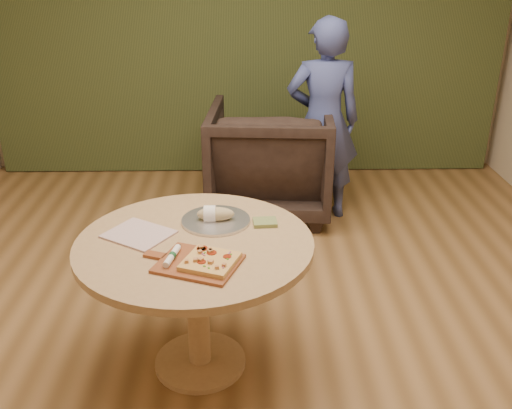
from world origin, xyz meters
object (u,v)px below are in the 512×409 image
object	(u,v)px
serving_tray	(216,220)
person_standing	(323,121)
armchair	(270,154)
cutlery_roll	(172,256)
flatbread_pizza	(210,261)
pedestal_table	(196,266)
pizza_paddle	(196,263)
bread_roll	(214,214)

from	to	relation	value
serving_tray	person_standing	world-z (taller)	person_standing
armchair	person_standing	world-z (taller)	person_standing
cutlery_roll	serving_tray	xyz separation A→B (m)	(0.18, 0.41, -0.02)
flatbread_pizza	pedestal_table	bearing A→B (deg)	109.92
cutlery_roll	pedestal_table	bearing A→B (deg)	79.91
pizza_paddle	person_standing	bearing A→B (deg)	89.32
bread_roll	serving_tray	bearing A→B (deg)	-0.00
pizza_paddle	flatbread_pizza	distance (m)	0.07
pizza_paddle	bread_roll	world-z (taller)	bread_roll
flatbread_pizza	person_standing	xyz separation A→B (m)	(0.77, 2.14, 0.02)
bread_roll	armchair	size ratio (longest dim) A/B	0.19
armchair	bread_roll	bearing A→B (deg)	82.44
flatbread_pizza	pizza_paddle	bearing A→B (deg)	166.08
flatbread_pizza	cutlery_roll	size ratio (longest dim) A/B	1.43
bread_roll	armchair	bearing A→B (deg)	78.39
person_standing	armchair	bearing A→B (deg)	-11.03
serving_tray	armchair	bearing A→B (deg)	78.67
cutlery_roll	bread_roll	bearing A→B (deg)	79.75
cutlery_roll	person_standing	world-z (taller)	person_standing
flatbread_pizza	bread_roll	world-z (taller)	bread_roll
serving_tray	bread_roll	world-z (taller)	bread_roll
pedestal_table	pizza_paddle	distance (m)	0.28
bread_roll	person_standing	bearing A→B (deg)	65.27
serving_tray	pedestal_table	bearing A→B (deg)	-114.66
pizza_paddle	serving_tray	world-z (taller)	serving_tray
bread_roll	armchair	world-z (taller)	armchair
flatbread_pizza	person_standing	size ratio (longest dim) A/B	0.18
pedestal_table	person_standing	bearing A→B (deg)	65.50
flatbread_pizza	serving_tray	distance (m)	0.45
pedestal_table	flatbread_pizza	distance (m)	0.31
pizza_paddle	person_standing	distance (m)	2.29
bread_roll	cutlery_roll	bearing A→B (deg)	-112.44
cutlery_roll	armchair	distance (m)	2.26
pizza_paddle	bread_roll	size ratio (longest dim) A/B	2.46
flatbread_pizza	bread_roll	xyz separation A→B (m)	(-0.00, 0.45, 0.02)
person_standing	cutlery_roll	bearing A→B (deg)	65.11
armchair	cutlery_roll	bearing A→B (deg)	80.31
flatbread_pizza	person_standing	world-z (taller)	person_standing
armchair	serving_tray	bearing A→B (deg)	82.72
serving_tray	bread_roll	distance (m)	0.04
person_standing	flatbread_pizza	bearing A→B (deg)	69.52
pedestal_table	bread_roll	xyz separation A→B (m)	(0.09, 0.21, 0.18)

